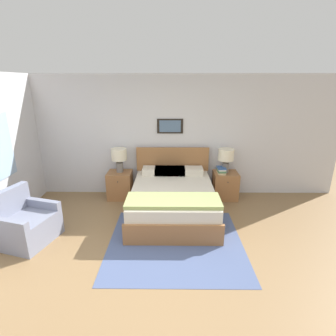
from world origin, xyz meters
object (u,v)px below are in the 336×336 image
Objects in this scene: armchair at (25,224)px; nightstand_near_window at (120,185)px; table_lamp_near_window at (119,156)px; bed at (173,199)px; table_lamp_by_door at (226,157)px; nightstand_by_door at (225,185)px.

armchair reaches higher than nightstand_near_window.
armchair is 2.18m from table_lamp_near_window.
nightstand_near_window is at bearing -108.72° from table_lamp_near_window.
bed is 1.50m from table_lamp_by_door.
table_lamp_by_door is at bearing 131.78° from armchair.
table_lamp_near_window is (-2.28, 0.03, 0.64)m from nightstand_by_door.
bed is 3.44× the size of nightstand_near_window.
bed is 1.37m from nightstand_by_door.
bed reaches higher than armchair.
nightstand_near_window is 1.15× the size of table_lamp_near_window.
table_lamp_near_window is at bearing 145.52° from bed.
armchair is at bearing -158.79° from bed.
bed reaches higher than nightstand_by_door.
table_lamp_near_window is (-1.13, 0.78, 0.62)m from bed.
table_lamp_near_window and table_lamp_by_door have the same top height.
armchair is at bearing -125.76° from table_lamp_near_window.
nightstand_near_window is 1.00× the size of nightstand_by_door.
nightstand_by_door is at bearing 0.00° from nightstand_near_window.
bed is at bearing -145.36° from table_lamp_by_door.
table_lamp_near_window is 2.26m from table_lamp_by_door.
nightstand_by_door is 2.37m from table_lamp_near_window.
bed is at bearing -146.85° from nightstand_by_door.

